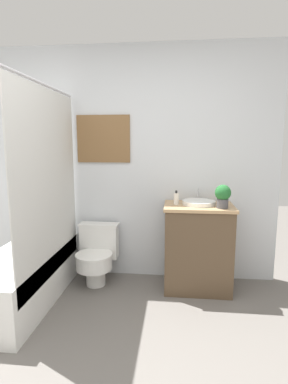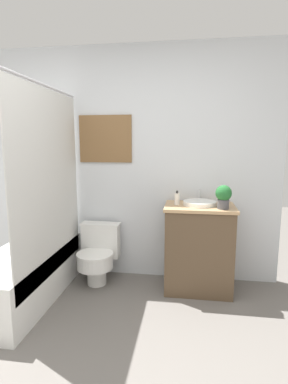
% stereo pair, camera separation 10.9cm
% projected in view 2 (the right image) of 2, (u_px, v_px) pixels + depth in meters
% --- Properties ---
extents(wall_back, '(3.30, 0.07, 2.50)m').
position_uv_depth(wall_back, '(125.00, 164.00, 3.28)').
color(wall_back, silver).
rests_on(wall_back, ground_plane).
extents(shower_area, '(0.61, 1.40, 1.98)m').
position_uv_depth(shower_area, '(26.00, 270.00, 2.85)').
color(shower_area, white).
rests_on(shower_area, ground_plane).
extents(toilet, '(0.43, 0.49, 0.62)m').
position_uv_depth(toilet, '(98.00, 253.00, 3.21)').
color(toilet, white).
rests_on(toilet, ground_plane).
extents(vanity, '(0.69, 0.49, 0.88)m').
position_uv_depth(vanity, '(199.00, 248.00, 3.02)').
color(vanity, brown).
rests_on(vanity, ground_plane).
extents(sink, '(0.33, 0.36, 0.13)m').
position_uv_depth(sink, '(200.00, 203.00, 2.97)').
color(sink, white).
rests_on(sink, vanity).
extents(soap_bottle, '(0.05, 0.05, 0.14)m').
position_uv_depth(soap_bottle, '(177.00, 199.00, 2.97)').
color(soap_bottle, silver).
rests_on(soap_bottle, vanity).
extents(potted_plant, '(0.15, 0.15, 0.22)m').
position_uv_depth(potted_plant, '(224.00, 196.00, 2.78)').
color(potted_plant, '#4C4C51').
rests_on(potted_plant, vanity).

